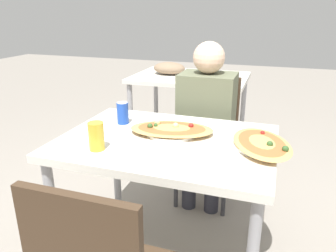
# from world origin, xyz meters

# --- Properties ---
(dining_table) EXTENTS (1.07, 0.79, 0.73)m
(dining_table) POSITION_xyz_m (0.00, 0.00, 0.64)
(dining_table) COLOR silver
(dining_table) RESTS_ON ground_plane
(chair_far_seated) EXTENTS (0.40, 0.40, 0.89)m
(chair_far_seated) POSITION_xyz_m (0.07, 0.73, 0.49)
(chair_far_seated) COLOR #3F2D1E
(chair_far_seated) RESTS_ON ground_plane
(person_seated) EXTENTS (0.36, 0.30, 1.16)m
(person_seated) POSITION_xyz_m (0.07, 0.61, 0.68)
(person_seated) COLOR #2D2D38
(person_seated) RESTS_ON ground_plane
(pizza_main) EXTENTS (0.48, 0.33, 0.06)m
(pizza_main) POSITION_xyz_m (-0.00, 0.08, 0.75)
(pizza_main) COLOR white
(pizza_main) RESTS_ON dining_table
(soda_can) EXTENTS (0.07, 0.07, 0.12)m
(soda_can) POSITION_xyz_m (-0.31, 0.14, 0.79)
(soda_can) COLOR #1E47B2
(soda_can) RESTS_ON dining_table
(drink_glass) EXTENTS (0.07, 0.07, 0.13)m
(drink_glass) POSITION_xyz_m (-0.26, -0.23, 0.79)
(drink_glass) COLOR gold
(drink_glass) RESTS_ON dining_table
(pizza_second) EXTENTS (0.38, 0.48, 0.05)m
(pizza_second) POSITION_xyz_m (0.46, 0.03, 0.75)
(pizza_second) COLOR white
(pizza_second) RESTS_ON dining_table
(background_table) EXTENTS (1.10, 0.80, 0.85)m
(background_table) POSITION_xyz_m (-0.36, 1.65, 0.67)
(background_table) COLOR silver
(background_table) RESTS_ON ground_plane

